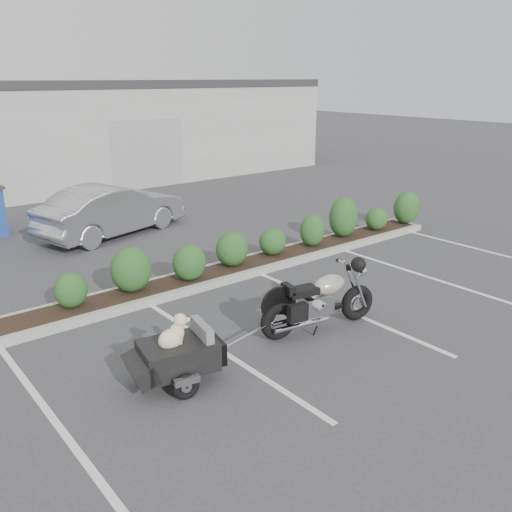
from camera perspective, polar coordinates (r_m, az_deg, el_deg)
ground at (r=9.91m, az=1.61°, el=-6.20°), size 90.00×90.00×0.00m
planter_kerb at (r=12.05m, az=-1.55°, el=-1.24°), size 12.00×1.00×0.15m
motorcycle at (r=9.22m, az=6.76°, el=-4.75°), size 2.25×0.94×1.30m
pet_trailer at (r=7.71m, az=-8.33°, el=-10.22°), size 1.83×1.04×1.08m
sedan at (r=15.22m, az=-14.91°, el=4.72°), size 4.43×2.53×1.38m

